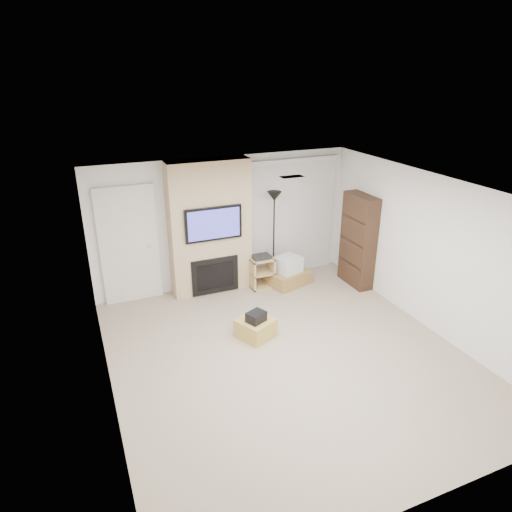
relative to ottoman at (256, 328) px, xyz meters
name	(u,v)px	position (x,y,z in m)	size (l,w,h in m)	color
floor	(287,355)	(0.23, -0.68, -0.15)	(5.00, 5.50, 0.00)	tan
ceiling	(292,192)	(0.23, -0.68, 2.35)	(5.00, 5.50, 0.00)	white
wall_back	(224,222)	(0.23, 2.07, 1.10)	(5.00, 2.50, 0.00)	white
wall_front	(431,405)	(0.23, -3.43, 1.10)	(5.00, 2.50, 0.00)	white
wall_left	(102,315)	(-2.27, -0.68, 1.10)	(5.50, 2.50, 0.00)	white
wall_right	(431,253)	(2.73, -0.68, 1.10)	(5.50, 2.50, 0.00)	white
hvac_vent	(292,177)	(0.63, 0.12, 2.35)	(0.35, 0.18, 0.01)	silver
ottoman	(256,328)	(0.00, 0.00, 0.00)	(0.50, 0.50, 0.30)	gold
black_bag	(256,317)	(-0.01, -0.05, 0.23)	(0.28, 0.22, 0.16)	black
fireplace_wall	(210,229)	(-0.12, 1.86, 1.09)	(1.50, 0.47, 2.50)	tan
entry_door	(129,246)	(-1.57, 2.04, 0.90)	(1.02, 0.11, 2.14)	silver
vertical_blinds	(291,213)	(1.63, 2.02, 1.12)	(1.98, 0.10, 2.37)	silver
floor_lamp	(274,212)	(1.11, 1.73, 1.30)	(0.27, 0.27, 1.84)	black
av_stand	(261,270)	(0.79, 1.61, 0.20)	(0.45, 0.38, 0.66)	tan
box_stack	(288,273)	(1.34, 1.54, 0.06)	(0.98, 0.85, 0.56)	#9E7B41
bookshelf	(358,241)	(2.57, 1.03, 0.75)	(0.30, 0.80, 1.80)	black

